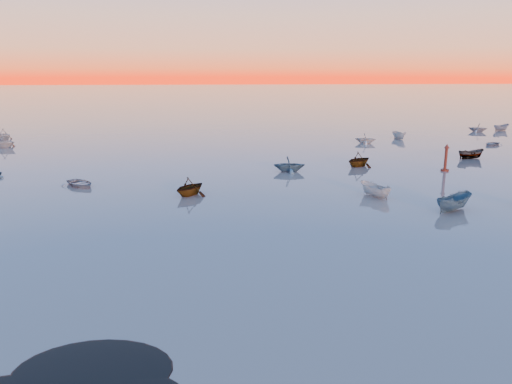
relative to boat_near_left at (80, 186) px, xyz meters
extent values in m
plane|color=#695E57|center=(20.82, 63.33, 0.00)|extent=(600.00, 600.00, 0.00)
imported|color=slate|center=(0.00, 0.00, 0.00)|extent=(4.25, 4.01, 1.03)
imported|color=#365668|center=(35.44, -12.67, 0.00)|extent=(3.72, 4.68, 1.50)
cylinder|color=#4D1A10|center=(42.79, 4.51, 0.05)|extent=(0.98, 0.98, 0.33)
cylinder|color=#4D1A10|center=(42.79, 4.51, 1.42)|extent=(0.35, 0.35, 2.83)
cone|color=#4D1A10|center=(42.79, 4.51, 3.11)|extent=(0.65, 0.65, 0.55)
camera|label=1|loc=(14.25, -53.60, 12.22)|focal=35.00mm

